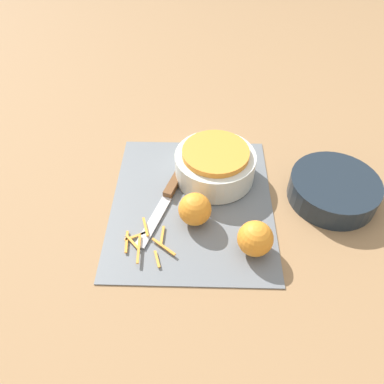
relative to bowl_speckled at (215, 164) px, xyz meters
name	(u,v)px	position (x,y,z in m)	size (l,w,h in m)	color
ground_plane	(192,203)	(0.08, -0.05, -0.04)	(4.00, 4.00, 0.00)	#9E754C
cutting_board	(192,202)	(0.08, -0.05, -0.04)	(0.42, 0.35, 0.01)	slate
bowl_speckled	(215,164)	(0.00, 0.00, 0.00)	(0.18, 0.18, 0.08)	silver
bowl_dark	(333,189)	(0.06, 0.26, -0.02)	(0.19, 0.19, 0.05)	#1E2833
knife	(171,189)	(0.05, -0.10, -0.03)	(0.24, 0.10, 0.02)	brown
orange_left	(195,209)	(0.14, -0.04, 0.00)	(0.07, 0.07, 0.07)	orange
orange_right	(255,239)	(0.21, 0.07, 0.00)	(0.07, 0.07, 0.07)	orange
peel_pile	(145,242)	(0.20, -0.14, -0.03)	(0.12, 0.11, 0.01)	gold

